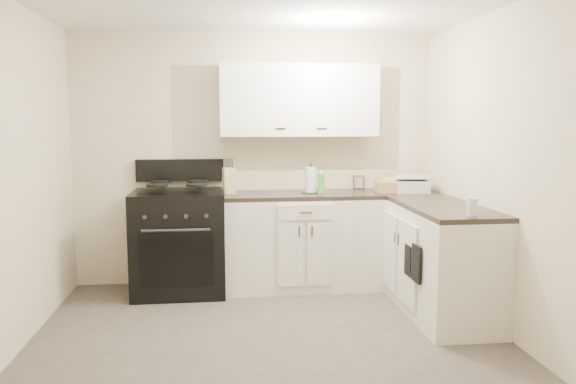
{
  "coord_description": "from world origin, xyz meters",
  "views": [
    {
      "loc": [
        -0.34,
        -3.88,
        1.64
      ],
      "look_at": [
        0.22,
        0.85,
        1.04
      ],
      "focal_mm": 35.0,
      "sensor_mm": 36.0,
      "label": 1
    }
  ],
  "objects": [
    {
      "name": "base_cabinets_back",
      "position": [
        0.43,
        1.5,
        0.45
      ],
      "size": [
        1.55,
        0.6,
        0.9
      ],
      "primitive_type": "cube",
      "color": "silver",
      "rests_on": "floor"
    },
    {
      "name": "oven_mitt_far",
      "position": [
        1.18,
        0.49,
        0.5
      ],
      "size": [
        0.02,
        0.15,
        0.25
      ],
      "primitive_type": "cube",
      "color": "black",
      "rests_on": "base_cabinets_right"
    },
    {
      "name": "picture_frame",
      "position": [
        1.07,
        1.76,
        1.01
      ],
      "size": [
        0.11,
        0.04,
        0.14
      ],
      "primitive_type": "cube",
      "rotation": [
        -0.14,
        0.0,
        0.09
      ],
      "color": "black",
      "rests_on": "countertop_back"
    },
    {
      "name": "countertop_back",
      "position": [
        0.43,
        1.5,
        0.92
      ],
      "size": [
        1.55,
        0.6,
        0.04
      ],
      "primitive_type": "cube",
      "color": "black",
      "rests_on": "base_cabinets_back"
    },
    {
      "name": "floor",
      "position": [
        0.0,
        0.0,
        0.0
      ],
      "size": [
        3.6,
        3.6,
        0.0
      ],
      "primitive_type": "plane",
      "color": "#473F38",
      "rests_on": "ground"
    },
    {
      "name": "wall_left",
      "position": [
        -1.8,
        0.0,
        1.25
      ],
      "size": [
        0.0,
        3.6,
        3.6
      ],
      "primitive_type": "plane",
      "rotation": [
        1.57,
        0.0,
        1.57
      ],
      "color": "beige",
      "rests_on": "ground"
    },
    {
      "name": "countertop_right",
      "position": [
        1.5,
        0.85,
        0.92
      ],
      "size": [
        0.6,
        1.9,
        0.04
      ],
      "primitive_type": "cube",
      "color": "black",
      "rests_on": "base_cabinets_right"
    },
    {
      "name": "wall_right",
      "position": [
        1.8,
        0.0,
        1.25
      ],
      "size": [
        0.0,
        3.6,
        3.6
      ],
      "primitive_type": "plane",
      "rotation": [
        1.57,
        0.0,
        -1.57
      ],
      "color": "beige",
      "rests_on": "ground"
    },
    {
      "name": "oven_mitt_near",
      "position": [
        1.18,
        0.29,
        0.52
      ],
      "size": [
        0.02,
        0.17,
        0.3
      ],
      "primitive_type": "cube",
      "color": "black",
      "rests_on": "base_cabinets_right"
    },
    {
      "name": "wicker_basket",
      "position": [
        1.34,
        1.47,
        1.0
      ],
      "size": [
        0.33,
        0.22,
        0.11
      ],
      "primitive_type": "cube",
      "rotation": [
        0.0,
        0.0,
        -0.01
      ],
      "color": "tan",
      "rests_on": "countertop_right"
    },
    {
      "name": "wall_front",
      "position": [
        0.0,
        -1.8,
        1.25
      ],
      "size": [
        3.6,
        0.0,
        3.6
      ],
      "primitive_type": "plane",
      "rotation": [
        -1.57,
        0.0,
        0.0
      ],
      "color": "beige",
      "rests_on": "ground"
    },
    {
      "name": "knife_block",
      "position": [
        -0.27,
        1.54,
        1.07
      ],
      "size": [
        0.13,
        0.13,
        0.25
      ],
      "primitive_type": "cube",
      "rotation": [
        0.0,
        0.0,
        0.22
      ],
      "color": "#D5AF83",
      "rests_on": "countertop_back"
    },
    {
      "name": "stove",
      "position": [
        -0.75,
        1.48,
        0.46
      ],
      "size": [
        0.86,
        0.74,
        1.04
      ],
      "primitive_type": "cube",
      "color": "black",
      "rests_on": "floor"
    },
    {
      "name": "glass_jar",
      "position": [
        1.5,
        0.03,
        1.01
      ],
      "size": [
        0.11,
        0.11,
        0.13
      ],
      "primitive_type": "cylinder",
      "rotation": [
        0.0,
        0.0,
        -0.42
      ],
      "color": "silver",
      "rests_on": "countertop_right"
    },
    {
      "name": "paper_towel",
      "position": [
        0.52,
        1.5,
        1.07
      ],
      "size": [
        0.13,
        0.13,
        0.25
      ],
      "primitive_type": "cylinder",
      "rotation": [
        0.0,
        0.0,
        -0.35
      ],
      "color": "white",
      "rests_on": "countertop_back"
    },
    {
      "name": "wall_back",
      "position": [
        0.0,
        1.8,
        1.25
      ],
      "size": [
        3.6,
        0.0,
        3.6
      ],
      "primitive_type": "plane",
      "rotation": [
        1.57,
        0.0,
        0.0
      ],
      "color": "beige",
      "rests_on": "ground"
    },
    {
      "name": "soap_bottle",
      "position": [
        0.61,
        1.43,
        1.04
      ],
      "size": [
        0.07,
        0.07,
        0.2
      ],
      "primitive_type": "cylinder",
      "rotation": [
        0.0,
        0.0,
        -0.11
      ],
      "color": "green",
      "rests_on": "countertop_back"
    },
    {
      "name": "base_cabinets_right",
      "position": [
        1.5,
        0.85,
        0.45
      ],
      "size": [
        0.6,
        1.9,
        0.9
      ],
      "primitive_type": "cube",
      "color": "silver",
      "rests_on": "floor"
    },
    {
      "name": "countertop_grill",
      "position": [
        1.52,
        1.45,
        1.0
      ],
      "size": [
        0.35,
        0.33,
        0.12
      ],
      "primitive_type": "cube",
      "rotation": [
        0.0,
        0.0,
        -0.13
      ],
      "color": "silver",
      "rests_on": "countertop_right"
    },
    {
      "name": "upper_cabinets",
      "position": [
        0.43,
        1.65,
        1.84
      ],
      "size": [
        1.55,
        0.3,
        0.7
      ],
      "primitive_type": "cube",
      "color": "white",
      "rests_on": "wall_back"
    }
  ]
}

